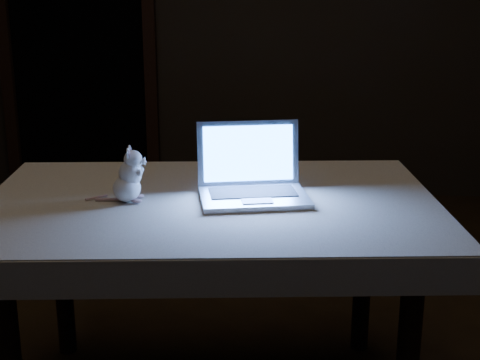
# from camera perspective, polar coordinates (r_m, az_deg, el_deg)

# --- Properties ---
(doorway) EXTENTS (1.06, 0.36, 2.13)m
(doorway) POSITION_cam_1_polar(r_m,az_deg,el_deg) (4.79, -13.24, 11.85)
(doorway) COLOR black
(doorway) RESTS_ON back_wall
(table) EXTENTS (1.42, 1.00, 0.71)m
(table) POSITION_cam_1_polar(r_m,az_deg,el_deg) (2.34, -2.31, -10.14)
(table) COLOR black
(table) RESTS_ON floor
(tablecloth) EXTENTS (1.64, 1.31, 0.10)m
(tablecloth) POSITION_cam_1_polar(r_m,az_deg,el_deg) (2.21, -3.91, -3.02)
(tablecloth) COLOR beige
(tablecloth) RESTS_ON table
(laptop) EXTENTS (0.39, 0.36, 0.23)m
(laptop) POSITION_cam_1_polar(r_m,az_deg,el_deg) (2.16, 1.17, 1.21)
(laptop) COLOR #B8B8BD
(laptop) RESTS_ON tablecloth
(plush_mouse) EXTENTS (0.16, 0.16, 0.17)m
(plush_mouse) POSITION_cam_1_polar(r_m,az_deg,el_deg) (2.19, -9.32, 0.45)
(plush_mouse) COLOR white
(plush_mouse) RESTS_ON tablecloth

